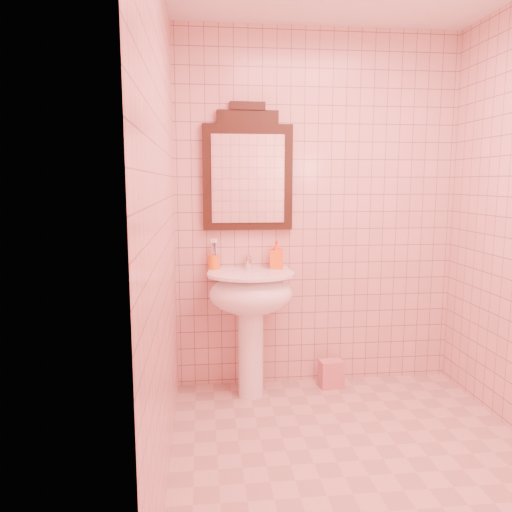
{
  "coord_description": "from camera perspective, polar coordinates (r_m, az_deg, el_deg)",
  "views": [
    {
      "loc": [
        -0.82,
        -2.37,
        1.46
      ],
      "look_at": [
        -0.49,
        0.55,
        1.02
      ],
      "focal_mm": 35.0,
      "sensor_mm": 36.0,
      "label": 1
    }
  ],
  "objects": [
    {
      "name": "mirror",
      "position": [
        3.46,
        -0.95,
        9.62
      ],
      "size": [
        0.62,
        0.06,
        0.86
      ],
      "color": "black",
      "rests_on": "back_wall"
    },
    {
      "name": "faucet",
      "position": [
        3.44,
        -0.83,
        -0.57
      ],
      "size": [
        0.04,
        0.16,
        0.11
      ],
      "color": "white",
      "rests_on": "pedestal_sink"
    },
    {
      "name": "back_wall",
      "position": [
        3.57,
        6.97,
        5.03
      ],
      "size": [
        2.0,
        0.02,
        2.5
      ],
      "primitive_type": "cube",
      "color": "#E0A49C",
      "rests_on": "floor"
    },
    {
      "name": "toothbrush_cup",
      "position": [
        3.45,
        -4.84,
        -0.63
      ],
      "size": [
        0.08,
        0.08,
        0.19
      ],
      "rotation": [
        0.0,
        0.0,
        0.07
      ],
      "color": "orange",
      "rests_on": "pedestal_sink"
    },
    {
      "name": "soap_dispenser",
      "position": [
        3.45,
        2.35,
        0.17
      ],
      "size": [
        0.1,
        0.1,
        0.2
      ],
      "primitive_type": "imported",
      "rotation": [
        0.0,
        0.0,
        -0.13
      ],
      "color": "orange",
      "rests_on": "pedestal_sink"
    },
    {
      "name": "floor",
      "position": [
        2.9,
        11.82,
        -21.91
      ],
      "size": [
        2.2,
        2.2,
        0.0
      ],
      "primitive_type": "plane",
      "color": "#C89F90",
      "rests_on": "ground"
    },
    {
      "name": "towel",
      "position": [
        3.71,
        8.57,
        -13.18
      ],
      "size": [
        0.17,
        0.13,
        0.2
      ],
      "primitive_type": "cube",
      "rotation": [
        0.0,
        0.0,
        0.12
      ],
      "color": "#DC8281",
      "rests_on": "floor"
    },
    {
      "name": "pedestal_sink",
      "position": [
        3.36,
        -0.6,
        -5.29
      ],
      "size": [
        0.58,
        0.58,
        0.86
      ],
      "color": "white",
      "rests_on": "floor"
    }
  ]
}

